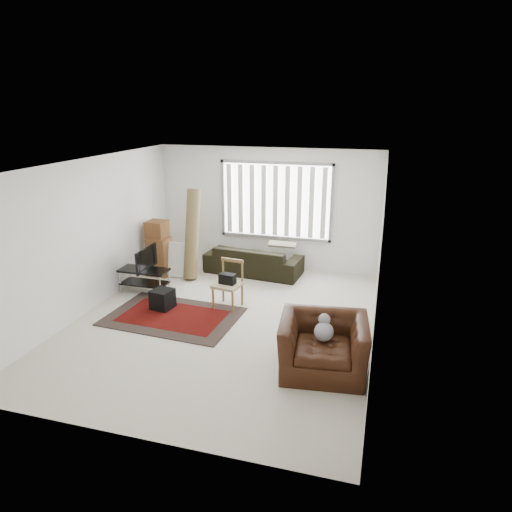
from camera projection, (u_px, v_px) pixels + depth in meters
The scene contains 11 objects.
room at pixel (233, 216), 7.78m from camera, with size 6.00×6.02×2.71m.
persian_rug at pixel (173, 316), 8.06m from camera, with size 2.35×1.64×0.02m.
tv_stand at pixel (144, 276), 9.03m from camera, with size 0.97×0.43×0.48m.
tv at pixel (143, 258), 8.91m from camera, with size 0.78×0.10×0.45m, color black.
subwoofer at pixel (163, 299), 8.32m from camera, with size 0.36×0.36×0.36m, color black.
moving_boxes at pixel (159, 250), 9.91m from camera, with size 0.51×0.47×1.20m.
white_flatpack at pixel (172, 260), 9.87m from camera, with size 0.59×0.09×0.75m, color silver.
rolled_rug at pixel (192, 234), 9.66m from camera, with size 0.28×0.28×1.89m, color brown.
sofa at pixel (253, 256), 10.03m from camera, with size 2.11×0.91×0.81m, color black.
side_chair at pixel (228, 282), 8.32m from camera, with size 0.53×0.53×0.88m.
armchair at pixel (323, 342), 6.31m from camera, with size 1.31×1.17×0.89m.
Camera 1 is at (2.48, -6.70, 3.57)m, focal length 32.00 mm.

